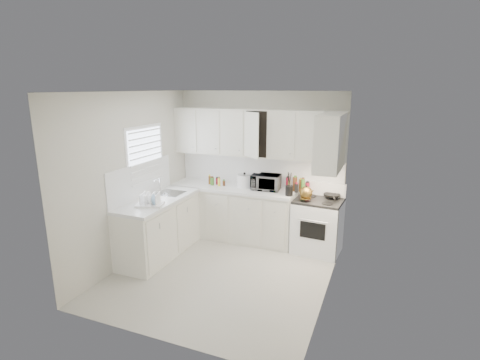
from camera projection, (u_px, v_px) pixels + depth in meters
The scene contains 36 objects.
floor at pixel (222, 273), 5.43m from camera, with size 3.20×3.20×0.00m, color #BBB8AB.
ceiling at pixel (220, 92), 4.79m from camera, with size 3.20×3.20×0.00m, color white.
wall_back at pixel (259, 166), 6.55m from camera, with size 3.00×3.00×0.00m, color beige.
wall_front at pixel (154, 227), 3.67m from camera, with size 3.00×3.00×0.00m, color beige.
wall_left at pixel (132, 178), 5.65m from camera, with size 3.20×3.20×0.00m, color beige.
wall_right at pixel (331, 200), 4.57m from camera, with size 3.20×3.20×0.00m, color beige.
window_blinds at pixel (146, 158), 5.90m from camera, with size 0.06×0.96×1.06m, color white, non-canonical shape.
lower_cabinets_back at pixel (232, 214), 6.63m from camera, with size 2.22×0.60×0.90m, color beige, non-canonical shape.
lower_cabinets_left at pixel (159, 228), 5.93m from camera, with size 0.60×1.60×0.90m, color beige, non-canonical shape.
countertop_back at pixel (232, 188), 6.50m from camera, with size 2.24×0.64×0.05m, color silver.
countertop_left at pixel (158, 200), 5.81m from camera, with size 0.64×1.62×0.05m, color silver.
backsplash_back at pixel (259, 170), 6.56m from camera, with size 2.98×0.02×0.55m, color silver.
backsplash_left at pixel (141, 180), 5.85m from camera, with size 0.02×1.60×0.55m, color silver.
upper_cabinets_back at pixel (256, 156), 6.35m from camera, with size 3.00×0.33×0.80m, color beige, non-canonical shape.
upper_cabinets_right at pixel (329, 170), 5.32m from camera, with size 0.33×0.90×0.80m, color beige, non-canonical shape.
sink at pixel (170, 186), 6.09m from camera, with size 0.42×0.38×0.30m, color gray, non-canonical shape.
stove at pixel (318, 219), 6.01m from camera, with size 0.74×0.61×1.15m, color white, non-canonical shape.
tea_kettle at pixel (306, 192), 5.81m from camera, with size 0.25×0.21×0.23m, color olive, non-canonical shape.
frying_pan at pixel (332, 194), 5.99m from camera, with size 0.27×0.45×0.04m, color black, non-canonical shape.
microwave at pixel (266, 180), 6.29m from camera, with size 0.48×0.26×0.32m, color gray.
rice_cooker at pixel (244, 180), 6.47m from camera, with size 0.26×0.26×0.26m, color white, non-canonical shape.
paper_towel at pixel (258, 180), 6.44m from camera, with size 0.12×0.12×0.27m, color white.
utensil_crock at pixel (289, 184), 5.93m from camera, with size 0.13×0.13×0.40m, color black, non-canonical shape.
dish_rack at pixel (150, 198), 5.46m from camera, with size 0.39×0.29×0.21m, color white, non-canonical shape.
spice_left_0 at pixel (212, 179), 6.76m from camera, with size 0.06×0.06×0.13m, color brown.
spice_left_1 at pixel (213, 181), 6.66m from camera, with size 0.06×0.06×0.13m, color #407928.
spice_left_2 at pixel (219, 180), 6.71m from camera, with size 0.06×0.06×0.13m, color #AF1731.
spice_left_3 at pixel (221, 182), 6.60m from camera, with size 0.06×0.06×0.13m, color yellow.
spice_left_4 at pixel (227, 181), 6.65m from camera, with size 0.06×0.06×0.13m, color #5B331A.
sauce_right_0 at pixel (288, 185), 6.28m from camera, with size 0.06×0.06×0.19m, color #AF1731.
sauce_right_1 at pixel (290, 186), 6.20m from camera, with size 0.06×0.06×0.19m, color yellow.
sauce_right_2 at pixel (294, 185), 6.24m from camera, with size 0.06×0.06×0.19m, color #5B331A.
sauce_right_3 at pixel (297, 186), 6.16m from camera, with size 0.06×0.06×0.19m, color black.
sauce_right_4 at pixel (301, 186), 6.20m from camera, with size 0.06×0.06×0.19m, color brown.
sauce_right_5 at pixel (303, 187), 6.12m from camera, with size 0.06×0.06×0.19m, color #407928.
sauce_right_6 at pixel (307, 187), 6.16m from camera, with size 0.06×0.06×0.19m, color #AF1731.
Camera 1 is at (2.08, -4.48, 2.66)m, focal length 27.60 mm.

